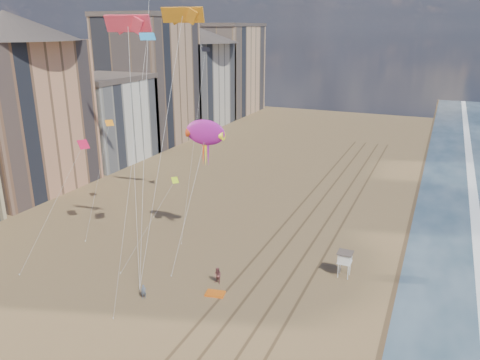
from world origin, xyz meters
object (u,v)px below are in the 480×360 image
(grounded_kite, at_px, (215,294))
(kite_flyer_a, at_px, (144,292))
(lifeguard_stand, at_px, (345,258))
(show_kite, at_px, (205,133))
(kite_flyer_b, at_px, (218,276))

(grounded_kite, height_order, kite_flyer_a, kite_flyer_a)
(lifeguard_stand, distance_m, kite_flyer_a, 21.50)
(kite_flyer_a, bearing_deg, show_kite, 42.65)
(lifeguard_stand, height_order, show_kite, show_kite)
(show_kite, height_order, kite_flyer_a, show_kite)
(kite_flyer_a, bearing_deg, lifeguard_stand, -8.09)
(grounded_kite, xyz_separation_m, show_kite, (-5.43, 8.87, 14.46))
(lifeguard_stand, distance_m, show_kite, 20.72)
(lifeguard_stand, xyz_separation_m, show_kite, (-16.65, -0.09, 12.33))
(grounded_kite, xyz_separation_m, kite_flyer_a, (-6.29, -3.44, 0.63))
(kite_flyer_a, xyz_separation_m, kite_flyer_b, (5.56, 5.50, 0.18))
(kite_flyer_a, bearing_deg, kite_flyer_b, 1.28)
(lifeguard_stand, relative_size, show_kite, 0.17)
(grounded_kite, relative_size, kite_flyer_a, 1.31)
(grounded_kite, relative_size, kite_flyer_b, 1.05)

